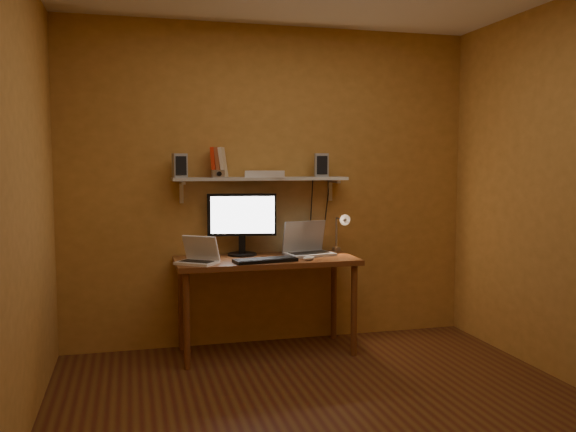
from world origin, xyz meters
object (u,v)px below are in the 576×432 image
object	(u,v)px
desk	(266,269)
wall_shelf	(261,179)
netbook	(199,256)
desk_lamp	(341,228)
mouse	(309,258)
monitor	(242,221)
keyboard	(265,260)
laptop	(307,246)
speaker_right	(321,165)
speaker_left	(180,166)
shelf_camera	(218,174)
router	(265,174)

from	to	relation	value
desk	wall_shelf	size ratio (longest dim) A/B	1.00
netbook	desk_lamp	world-z (taller)	desk_lamp
wall_shelf	mouse	size ratio (longest dim) A/B	14.66
monitor	keyboard	xyz separation A→B (m)	(0.11, -0.36, -0.27)
laptop	keyboard	distance (m)	0.49
monitor	speaker_right	bearing A→B (deg)	9.54
speaker_right	wall_shelf	bearing A→B (deg)	-170.88
keyboard	speaker_left	world-z (taller)	speaker_left
laptop	speaker_left	xyz separation A→B (m)	(-1.00, 0.07, 0.65)
desk_lamp	shelf_camera	xyz separation A→B (m)	(-1.01, -0.01, 0.45)
laptop	mouse	distance (m)	0.30
shelf_camera	desk	bearing A→B (deg)	-18.63
laptop	netbook	world-z (taller)	laptop
speaker_right	router	distance (m)	0.48
desk_lamp	monitor	bearing A→B (deg)	175.61
keyboard	shelf_camera	distance (m)	0.77
desk	speaker_right	size ratio (longest dim) A/B	7.34
mouse	speaker_left	bearing A→B (deg)	141.48
keyboard	wall_shelf	bearing A→B (deg)	74.00
desk	shelf_camera	world-z (taller)	shelf_camera
monitor	router	world-z (taller)	router
desk	shelf_camera	bearing A→B (deg)	161.37
laptop	desk_lamp	size ratio (longest dim) A/B	1.09
monitor	laptop	bearing A→B (deg)	0.58
monitor	keyboard	bearing A→B (deg)	-62.80
wall_shelf	mouse	world-z (taller)	wall_shelf
mouse	desk	bearing A→B (deg)	130.18
mouse	shelf_camera	size ratio (longest dim) A/B	0.92
router	shelf_camera	bearing A→B (deg)	-171.54
monitor	keyboard	world-z (taller)	monitor
laptop	speaker_right	distance (m)	0.67
speaker_right	router	world-z (taller)	speaker_right
wall_shelf	router	xyz separation A→B (m)	(0.03, -0.02, 0.04)
mouse	speaker_right	distance (m)	0.82
shelf_camera	router	distance (m)	0.39
speaker_right	speaker_left	bearing A→B (deg)	-169.11
laptop	keyboard	world-z (taller)	laptop
netbook	shelf_camera	world-z (taller)	shelf_camera
keyboard	speaker_right	world-z (taller)	speaker_right
desk	router	size ratio (longest dim) A/B	4.50
desk	shelf_camera	xyz separation A→B (m)	(-0.35, 0.12, 0.74)
desk	monitor	distance (m)	0.44
keyboard	desk_lamp	size ratio (longest dim) A/B	1.27
keyboard	speaker_left	distance (m)	0.99
netbook	desk_lamp	distance (m)	1.23
speaker_right	netbook	bearing A→B (deg)	-153.19
monitor	mouse	xyz separation A→B (m)	(0.45, -0.37, -0.26)
keyboard	shelf_camera	size ratio (longest dim) A/B	4.58
mouse	desk_lamp	bearing A→B (deg)	22.90
wall_shelf	mouse	xyz separation A→B (m)	(0.29, -0.38, -0.59)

